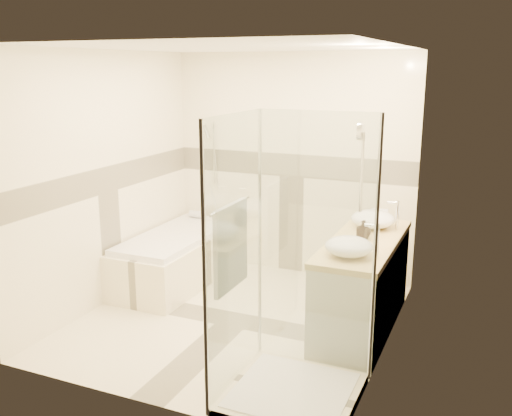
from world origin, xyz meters
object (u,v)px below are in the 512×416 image
at_px(bathtub, 177,255).
at_px(amenity_bottle_b, 364,229).
at_px(shower_enclosure, 282,328).
at_px(amenity_bottle_a, 362,230).
at_px(vessel_sink_far, 349,246).
at_px(vessel_sink_near, 373,219).
at_px(vanity, 362,285).

bearing_deg(bathtub, amenity_bottle_b, -8.15).
xyz_separation_m(shower_enclosure, amenity_bottle_a, (0.27, 1.26, 0.43)).
height_order(shower_enclosure, amenity_bottle_b, shower_enclosure).
bearing_deg(bathtub, vessel_sink_far, -21.31).
bearing_deg(amenity_bottle_b, vessel_sink_near, 90.00).
distance_m(vanity, vessel_sink_far, 0.70).
relative_size(bathtub, amenity_bottle_a, 9.71).
xyz_separation_m(vanity, shower_enclosure, (-0.29, -1.27, 0.08)).
relative_size(vessel_sink_far, amenity_bottle_a, 2.22).
height_order(bathtub, shower_enclosure, shower_enclosure).
distance_m(vanity, shower_enclosure, 1.31).
bearing_deg(amenity_bottle_a, vessel_sink_far, -90.00).
relative_size(bathtub, vessel_sink_far, 4.37).
height_order(vessel_sink_near, vessel_sink_far, vessel_sink_near).
bearing_deg(vessel_sink_near, shower_enclosure, -99.12).
relative_size(bathtub, amenity_bottle_b, 10.40).
xyz_separation_m(amenity_bottle_a, amenity_bottle_b, (0.00, 0.06, -0.01)).
height_order(bathtub, amenity_bottle_b, amenity_bottle_b).
bearing_deg(vessel_sink_far, amenity_bottle_a, 90.00).
relative_size(vessel_sink_near, amenity_bottle_a, 2.36).
bearing_deg(bathtub, vanity, -9.25).
bearing_deg(shower_enclosure, amenity_bottle_b, 78.29).
relative_size(vessel_sink_far, amenity_bottle_b, 2.38).
xyz_separation_m(bathtub, vessel_sink_near, (2.13, 0.08, 0.63)).
relative_size(vessel_sink_near, amenity_bottle_b, 2.53).
relative_size(shower_enclosure, vessel_sink_far, 5.25).
bearing_deg(vessel_sink_near, bathtub, -177.89).
xyz_separation_m(bathtub, amenity_bottle_b, (2.13, -0.31, 0.62)).
distance_m(vanity, amenity_bottle_a, 0.51).
distance_m(amenity_bottle_a, amenity_bottle_b, 0.06).
xyz_separation_m(vanity, vessel_sink_near, (-0.02, 0.43, 0.51)).
bearing_deg(vessel_sink_far, shower_enclosure, -109.06).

